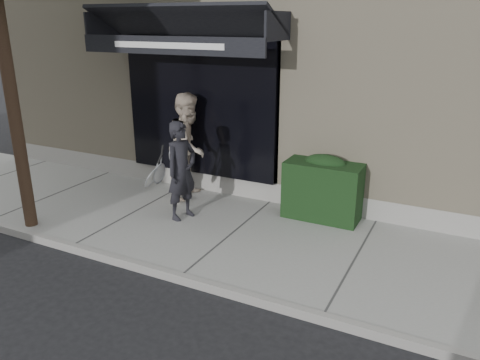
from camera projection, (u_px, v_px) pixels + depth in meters
The scene contains 7 objects.
ground at pixel (234, 238), 7.71m from camera, with size 80.00×80.00×0.00m, color black.
sidewalk at pixel (234, 235), 7.69m from camera, with size 20.00×3.00×0.12m, color gray.
curb at pixel (181, 278), 6.38m from camera, with size 20.00×0.10×0.14m, color gray.
building_facade at pixel (330, 50), 11.01m from camera, with size 14.30×8.04×5.64m.
hedge at pixel (323, 188), 8.08m from camera, with size 1.30×0.70×1.14m.
pedestrian_front at pixel (181, 171), 7.96m from camera, with size 0.72×0.89×1.71m.
pedestrian_back at pixel (189, 146), 8.92m from camera, with size 0.82×1.03×2.03m.
Camera 1 is at (3.24, -6.18, 3.42)m, focal length 35.00 mm.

